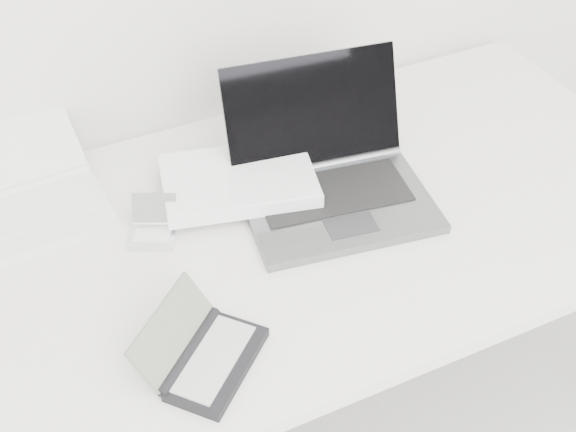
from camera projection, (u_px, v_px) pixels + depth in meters
name	position (u px, v px, depth m)	size (l,w,h in m)	color
desk	(293.00, 240.00, 1.59)	(1.60, 0.80, 0.73)	white
laptop_large	(292.00, 179.00, 1.59)	(0.54, 0.41, 0.23)	slate
netbook_open_white	(30.00, 198.00, 1.58)	(0.29, 0.35, 0.10)	white
pda_silver	(154.00, 229.00, 1.52)	(0.12, 0.12, 0.07)	silver
palmtop_charcoal	(204.00, 355.00, 1.29)	(0.24, 0.24, 0.09)	black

